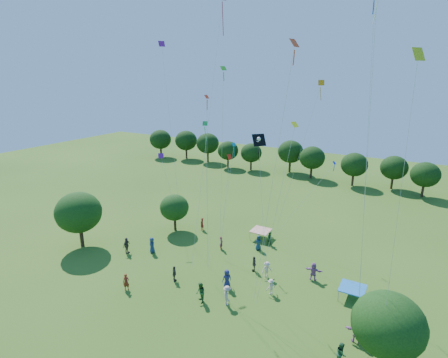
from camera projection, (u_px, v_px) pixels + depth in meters
near_tree_west at (79, 212)px, 39.92m from camera, size 5.19×5.19×6.61m
near_tree_north at (174, 207)px, 44.47m from camera, size 3.69×3.69×4.81m
near_tree_east at (388, 325)px, 22.56m from camera, size 4.67×4.67×5.95m
treeline at (323, 159)px, 66.50m from camera, size 88.01×8.77×6.77m
tent_red_stripe at (261, 231)px, 42.79m from camera, size 2.20×2.20×1.10m
tent_blue at (353, 288)px, 31.21m from camera, size 2.20×2.20×1.10m
crowd_person_0 at (152, 245)px, 39.39m from camera, size 0.94×1.01×1.83m
crowd_person_1 at (202, 224)px, 45.19m from camera, size 0.42×0.64×1.67m
crowd_person_2 at (341, 353)px, 24.12m from camera, size 0.65×0.94×1.72m
crowd_person_3 at (271, 287)px, 31.93m from camera, size 0.85×1.07×1.50m
crowd_person_4 at (127, 246)px, 39.25m from camera, size 0.63×1.15×1.87m
crowd_person_5 at (313, 271)px, 34.13m from camera, size 1.75×0.75×1.82m
crowd_person_6 at (227, 279)px, 32.82m from camera, size 0.96×1.03×1.86m
crowd_person_7 at (221, 243)px, 40.13m from camera, size 0.57×0.69×1.59m
crowd_person_8 at (270, 239)px, 41.13m from camera, size 0.92×0.87×1.67m
crowd_person_9 at (227, 295)px, 30.40m from camera, size 1.20×1.23×1.82m
crowd_person_10 at (174, 274)px, 33.92m from camera, size 0.77×1.03×1.59m
crowd_person_11 at (357, 331)px, 26.12m from camera, size 1.81×1.02×1.83m
crowd_person_12 at (258, 243)px, 40.01m from camera, size 0.98×0.76×1.76m
crowd_person_13 at (126, 282)px, 32.51m from camera, size 0.72×0.62×1.64m
crowd_person_14 at (201, 293)px, 30.71m from camera, size 1.03×0.99×1.89m
crowd_person_15 at (267, 270)px, 34.53m from camera, size 1.09×1.19×1.72m
crowd_person_16 at (254, 264)px, 35.66m from camera, size 0.84×1.06×1.65m
pirate_kite at (259, 143)px, 30.61m from camera, size 2.93×3.33×13.06m
red_high_kite at (216, 58)px, 33.33m from camera, size 0.82×7.44×25.40m
small_kite_0 at (228, 171)px, 38.39m from camera, size 0.77×3.27×9.68m
small_kite_1 at (282, 120)px, 21.90m from camera, size 3.38×2.67×20.02m
small_kite_2 at (408, 139)px, 17.38m from camera, size 0.64×2.72×19.24m
small_kite_3 at (223, 119)px, 33.39m from camera, size 1.55×1.75×18.82m
small_kite_4 at (370, 87)px, 22.32m from camera, size 2.01×2.17×23.31m
small_kite_5 at (163, 165)px, 42.25m from camera, size 2.04×1.34×9.02m
small_kite_6 at (370, 111)px, 20.15m from camera, size 1.18×2.06×22.25m
small_kite_7 at (231, 168)px, 37.84m from camera, size 0.39×3.03×11.03m
small_kite_8 at (207, 149)px, 31.49m from camera, size 0.32×0.71×16.39m
small_kite_9 at (310, 122)px, 34.68m from camera, size 4.81×1.65×17.60m
small_kite_10 at (284, 174)px, 25.71m from camera, size 2.20×1.77×14.85m
small_kite_11 at (206, 160)px, 31.65m from camera, size 0.90×0.93×14.10m
small_kite_12 at (321, 180)px, 38.94m from camera, size 5.65×2.69×8.97m
small_kite_13 at (166, 83)px, 41.10m from camera, size 2.92×1.40×21.83m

